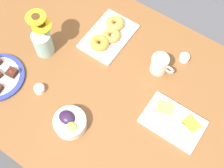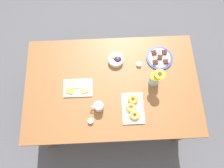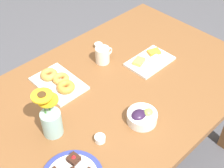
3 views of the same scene
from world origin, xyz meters
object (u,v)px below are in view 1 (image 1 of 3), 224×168
(grape_bowl, at_px, (70,122))
(jam_cup_berry, at_px, (184,58))
(croissant_platter, at_px, (108,35))
(jam_cup_honey, at_px, (39,89))
(dining_table, at_px, (112,96))
(cheese_platter, at_px, (174,121))
(flower_vase, at_px, (43,41))
(coffee_mug, at_px, (160,64))

(grape_bowl, relative_size, jam_cup_berry, 2.94)
(croissant_platter, distance_m, jam_cup_honey, 0.43)
(jam_cup_berry, bearing_deg, jam_cup_honey, -131.75)
(dining_table, height_order, grape_bowl, grape_bowl)
(cheese_platter, height_order, jam_cup_honey, cheese_platter)
(dining_table, height_order, cheese_platter, cheese_platter)
(cheese_platter, bearing_deg, dining_table, -177.28)
(jam_cup_honey, xyz_separation_m, flower_vase, (-0.12, 0.18, 0.07))
(cheese_platter, height_order, jam_cup_berry, cheese_platter)
(dining_table, height_order, jam_cup_berry, jam_cup_berry)
(coffee_mug, xyz_separation_m, flower_vase, (-0.51, -0.22, 0.03))
(grape_bowl, distance_m, cheese_platter, 0.45)
(grape_bowl, xyz_separation_m, flower_vase, (-0.33, 0.23, 0.05))
(croissant_platter, bearing_deg, coffee_mug, -3.32)
(dining_table, relative_size, jam_cup_honey, 33.33)
(dining_table, bearing_deg, croissant_platter, 127.98)
(jam_cup_honey, bearing_deg, croissant_platter, 77.75)
(cheese_platter, bearing_deg, grape_bowl, -144.02)
(coffee_mug, xyz_separation_m, croissant_platter, (-0.30, 0.02, -0.03))
(dining_table, height_order, flower_vase, flower_vase)
(cheese_platter, height_order, flower_vase, flower_vase)
(coffee_mug, distance_m, jam_cup_berry, 0.14)
(cheese_platter, bearing_deg, flower_vase, -177.65)
(dining_table, distance_m, croissant_platter, 0.30)
(jam_cup_honey, distance_m, jam_cup_berry, 0.69)
(jam_cup_honey, height_order, jam_cup_berry, same)
(grape_bowl, relative_size, jam_cup_honey, 2.94)
(cheese_platter, distance_m, croissant_platter, 0.53)
(jam_cup_honey, bearing_deg, cheese_platter, 20.17)
(jam_cup_honey, bearing_deg, dining_table, 36.71)
(dining_table, bearing_deg, jam_cup_honey, -143.29)
(coffee_mug, height_order, jam_cup_berry, coffee_mug)
(coffee_mug, distance_m, grape_bowl, 0.48)
(croissant_platter, height_order, jam_cup_berry, croissant_platter)
(coffee_mug, height_order, cheese_platter, coffee_mug)
(grape_bowl, xyz_separation_m, jam_cup_honey, (-0.22, 0.05, -0.01))
(grape_bowl, height_order, cheese_platter, grape_bowl)
(jam_cup_berry, bearing_deg, coffee_mug, -122.08)
(dining_table, bearing_deg, coffee_mug, 58.54)
(coffee_mug, xyz_separation_m, grape_bowl, (-0.17, -0.45, -0.02))
(coffee_mug, height_order, flower_vase, flower_vase)
(coffee_mug, bearing_deg, cheese_platter, -45.35)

